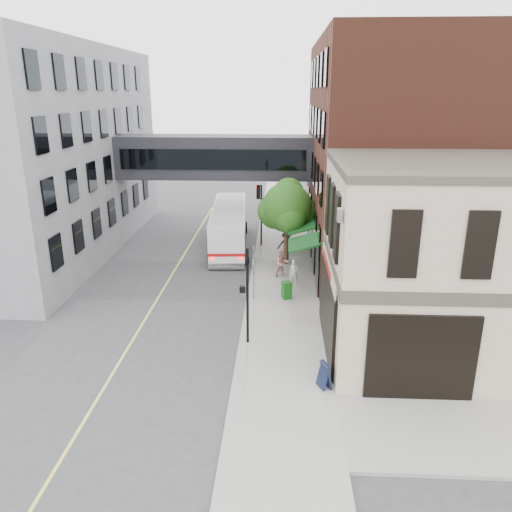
# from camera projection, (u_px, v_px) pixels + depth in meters

# --- Properties ---
(ground) EXTENTS (120.00, 120.00, 0.00)m
(ground) POSITION_uv_depth(u_px,v_px,m) (235.00, 368.00, 20.97)
(ground) COLOR #38383A
(ground) RESTS_ON ground
(sidewalk_main) EXTENTS (4.00, 60.00, 0.15)m
(sidewalk_main) POSITION_uv_depth(u_px,v_px,m) (283.00, 260.00, 34.11)
(sidewalk_main) COLOR gray
(sidewalk_main) RESTS_ON ground
(corner_building) EXTENTS (10.19, 8.12, 8.45)m
(corner_building) POSITION_uv_depth(u_px,v_px,m) (449.00, 261.00, 21.10)
(corner_building) COLOR tan
(corner_building) RESTS_ON ground
(brick_building) EXTENTS (13.76, 18.00, 14.00)m
(brick_building) POSITION_uv_depth(u_px,v_px,m) (407.00, 156.00, 32.49)
(brick_building) COLOR #4A2117
(brick_building) RESTS_ON ground
(opposite_building) EXTENTS (14.00, 24.00, 14.00)m
(opposite_building) POSITION_uv_depth(u_px,v_px,m) (12.00, 152.00, 34.74)
(opposite_building) COLOR slate
(opposite_building) RESTS_ON ground
(skyway_bridge) EXTENTS (14.00, 3.18, 3.00)m
(skyway_bridge) POSITION_uv_depth(u_px,v_px,m) (215.00, 157.00, 36.12)
(skyway_bridge) COLOR black
(skyway_bridge) RESTS_ON ground
(traffic_signal_near) EXTENTS (0.44, 0.22, 4.60)m
(traffic_signal_near) POSITION_uv_depth(u_px,v_px,m) (247.00, 284.00, 21.90)
(traffic_signal_near) COLOR black
(traffic_signal_near) RESTS_ON sidewalk_main
(traffic_signal_far) EXTENTS (0.53, 0.28, 4.50)m
(traffic_signal_far) POSITION_uv_depth(u_px,v_px,m) (259.00, 203.00, 36.01)
(traffic_signal_far) COLOR black
(traffic_signal_far) RESTS_ON sidewalk_main
(street_sign_pole) EXTENTS (0.08, 0.75, 3.00)m
(street_sign_pole) POSITION_uv_depth(u_px,v_px,m) (254.00, 268.00, 26.97)
(street_sign_pole) COLOR gray
(street_sign_pole) RESTS_ON sidewalk_main
(street_tree) EXTENTS (3.80, 3.20, 5.60)m
(street_tree) POSITION_uv_depth(u_px,v_px,m) (287.00, 207.00, 32.15)
(street_tree) COLOR #382619
(street_tree) RESTS_ON sidewalk_main
(lane_marking) EXTENTS (0.12, 40.00, 0.01)m
(lane_marking) POSITION_uv_depth(u_px,v_px,m) (169.00, 280.00, 30.68)
(lane_marking) COLOR #D8CC4C
(lane_marking) RESTS_ON ground
(bus) EXTENTS (3.21, 11.04, 2.93)m
(bus) POSITION_uv_depth(u_px,v_px,m) (229.00, 225.00, 36.78)
(bus) COLOR white
(bus) RESTS_ON ground
(pedestrian_a) EXTENTS (0.59, 0.43, 1.51)m
(pedestrian_a) POSITION_uv_depth(u_px,v_px,m) (294.00, 272.00, 29.33)
(pedestrian_a) COLOR silver
(pedestrian_a) RESTS_ON sidewalk_main
(pedestrian_b) EXTENTS (1.03, 0.93, 1.75)m
(pedestrian_b) POSITION_uv_depth(u_px,v_px,m) (282.00, 263.00, 30.51)
(pedestrian_b) COLOR #D78B8E
(pedestrian_b) RESTS_ON sidewalk_main
(pedestrian_c) EXTENTS (1.34, 0.93, 1.91)m
(pedestrian_c) POSITION_uv_depth(u_px,v_px,m) (286.00, 245.00, 33.76)
(pedestrian_c) COLOR black
(pedestrian_c) RESTS_ON sidewalk_main
(newspaper_box) EXTENTS (0.61, 0.59, 0.97)m
(newspaper_box) POSITION_uv_depth(u_px,v_px,m) (287.00, 290.00, 27.43)
(newspaper_box) COLOR #135313
(newspaper_box) RESTS_ON sidewalk_main
(sandwich_board) EXTENTS (0.59, 0.70, 1.05)m
(sandwich_board) POSITION_uv_depth(u_px,v_px,m) (325.00, 375.00, 19.16)
(sandwich_board) COLOR black
(sandwich_board) RESTS_ON sidewalk_main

